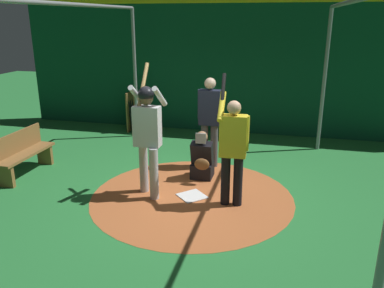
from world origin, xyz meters
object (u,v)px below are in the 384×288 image
Objects in this scene: visitor at (233,146)px; catcher at (202,160)px; bench at (23,153)px; home_plate at (192,196)px; bat_rack at (136,110)px; batter at (147,130)px; umpire at (210,117)px.

catcher is at bearing -147.00° from visitor.
catcher is 3.47m from bench.
bat_rack reaches higher than home_plate.
visitor is at bearing 38.46° from bat_rack.
batter is 1.43m from catcher.
catcher is 0.51× the size of umpire.
catcher is 0.64× the size of bench.
batter is at bearing 24.30° from bat_rack.
visitor reaches higher than bat_rack.
home_plate is 0.36× the size of bat_rack.
bench is at bearing -12.39° from bat_rack.
bat_rack is at bearing -155.70° from batter.
home_plate is 0.45× the size of catcher.
home_plate is 1.37m from batter.
catcher is at bearing 39.21° from bat_rack.
umpire is at bearing 155.64° from batter.
catcher reaches higher than bench.
home_plate is at bearing 0.37° from umpire.
bench is (-0.20, -3.41, 0.42)m from home_plate.
batter is 1.87× the size of bat_rack.
batter reaches higher than home_plate.
catcher is at bearing 142.05° from batter.
home_plate is 1.83m from umpire.
visitor is (0.12, 0.69, 1.00)m from home_plate.
visitor is 1.78× the size of bat_rack.
batter reaches higher than bat_rack.
bat_rack is at bearing 167.61° from bench.
umpire reaches higher than home_plate.
umpire is (-1.52, -0.01, 1.02)m from home_plate.
batter is at bearing -24.36° from umpire.
visitor is at bearing 35.87° from catcher.
bat_rack reaches higher than catcher.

